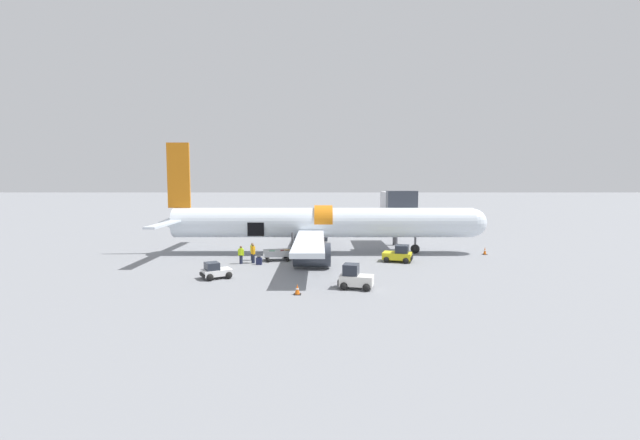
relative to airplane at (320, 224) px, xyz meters
The scene contains 14 objects.
ground_plane 3.99m from the airplane, 94.26° to the right, with size 500.00×500.00×0.00m, color gray.
jet_bridge_stub 10.72m from the airplane, 28.69° to the left, with size 3.28×8.82×6.63m.
airplane is the anchor object (origin of this frame).
baggage_tug_lead 15.44m from the airplane, 79.78° to the right, with size 2.70×2.18×1.76m.
baggage_tug_mid 9.39m from the airplane, 31.58° to the right, with size 3.13×2.62×1.61m.
baggage_tug_rear 14.55m from the airplane, 124.50° to the right, with size 2.69×2.46×1.31m.
baggage_cart_loading 6.18m from the airplane, 133.38° to the right, with size 3.65×2.37×1.09m.
ground_crew_loader_a 8.49m from the airplane, 138.27° to the right, with size 0.50×0.64×1.82m.
ground_crew_loader_b 7.89m from the airplane, 148.11° to the right, with size 0.53×0.56×1.70m.
ground_crew_driver 9.52m from the airplane, 141.12° to the right, with size 0.59×0.44×1.68m.
ground_crew_supervisor 6.52m from the airplane, 107.62° to the right, with size 0.55×0.39×1.60m.
suitcase_on_tarmac_upright 8.77m from the airplane, 131.11° to the right, with size 0.56×0.34×0.78m.
safety_cone_nose 17.78m from the airplane, ahead, with size 0.46×0.46×0.78m.
safety_cone_engine_left 16.96m from the airplane, 94.66° to the right, with size 0.50×0.50×0.72m.
Camera 1 is at (0.37, -42.76, 7.69)m, focal length 24.00 mm.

